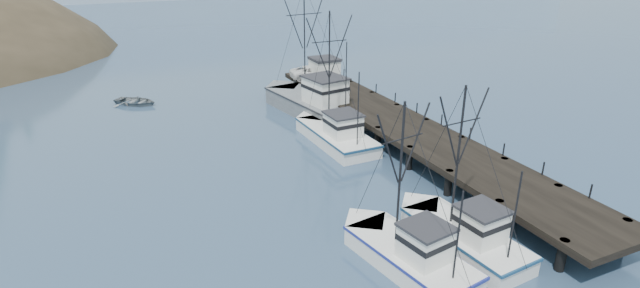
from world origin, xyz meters
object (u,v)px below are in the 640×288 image
object	(u,v)px
pier	(402,126)
trawler_near	(461,234)
trawler_far	(334,133)
trawler_mid	(406,253)
pickup_truck	(313,72)
pier_shed	(324,69)
work_vessel	(313,103)
motorboat	(136,104)

from	to	relation	value
pier	trawler_near	xyz separation A→B (m)	(-6.10, -15.67, -0.87)
trawler_far	trawler_mid	bearing A→B (deg)	-104.21
pickup_truck	trawler_mid	bearing A→B (deg)	172.38
pier	pier_shed	xyz separation A→B (m)	(-0.14, 16.43, 1.73)
pier	trawler_mid	bearing A→B (deg)	-122.76
work_vessel	motorboat	distance (m)	20.75
pickup_truck	trawler_near	bearing A→B (deg)	179.00
trawler_mid	trawler_far	world-z (taller)	trawler_far
pier	trawler_mid	xyz separation A→B (m)	(-10.25, -15.93, -0.87)
pier_shed	motorboat	world-z (taller)	pier_shed
trawler_near	pier	bearing A→B (deg)	68.71
trawler_far	work_vessel	bearing A→B (deg)	79.38
pier	trawler_mid	distance (m)	18.97
pier	work_vessel	xyz separation A→B (m)	(-3.91, 11.26, -0.46)
trawler_mid	trawler_near	bearing A→B (deg)	3.67
pickup_truck	pier	bearing A→B (deg)	-169.39
trawler_mid	work_vessel	size ratio (longest dim) A/B	0.61
pier	motorboat	distance (m)	31.16
trawler_mid	trawler_far	distance (m)	19.53
pier	work_vessel	size ratio (longest dim) A/B	2.67
pier	trawler_mid	size ratio (longest dim) A/B	4.41
trawler_near	work_vessel	distance (m)	27.02
pier	trawler_far	bearing A→B (deg)	151.19
trawler_near	trawler_mid	world-z (taller)	trawler_near
pier	trawler_near	size ratio (longest dim) A/B	4.28
trawler_far	pier_shed	distance (m)	14.67
trawler_near	trawler_far	size ratio (longest dim) A/B	0.85
pier	pier_shed	size ratio (longest dim) A/B	13.75
trawler_far	motorboat	world-z (taller)	trawler_far
trawler_mid	pickup_truck	bearing A→B (deg)	74.55
trawler_far	pier_shed	size ratio (longest dim) A/B	3.79
trawler_mid	pickup_truck	world-z (taller)	trawler_mid
trawler_far	trawler_near	bearing A→B (deg)	-91.98
pier	trawler_far	world-z (taller)	trawler_far
pier	pier_shed	world-z (taller)	pier_shed
motorboat	trawler_far	bearing A→B (deg)	-100.42
trawler_mid	work_vessel	xyz separation A→B (m)	(6.34, 27.20, 0.41)
pickup_truck	motorboat	size ratio (longest dim) A/B	1.11
pier	motorboat	xyz separation A→B (m)	(-21.03, 22.92, -1.69)
work_vessel	motorboat	xyz separation A→B (m)	(-17.12, 11.66, -1.23)
pier_shed	pickup_truck	world-z (taller)	pier_shed
pier	work_vessel	bearing A→B (deg)	109.15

